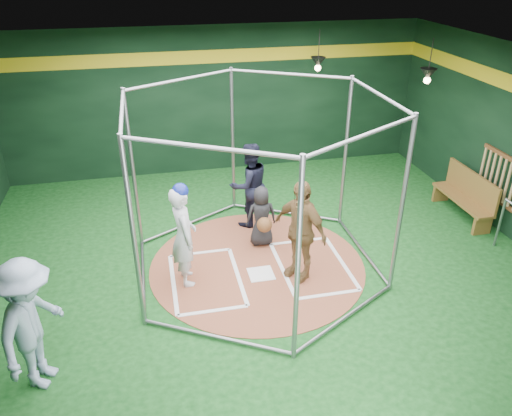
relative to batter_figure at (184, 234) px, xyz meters
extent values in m
cube|color=#0D3B12|center=(1.27, 0.19, -0.92)|extent=(10.00, 9.00, 0.02)
cube|color=black|center=(1.27, 0.19, 2.59)|extent=(10.00, 9.00, 0.02)
cube|color=black|center=(1.27, 4.69, 0.84)|extent=(10.00, 0.10, 3.50)
cube|color=black|center=(1.27, -4.31, 0.84)|extent=(10.00, 0.10, 3.50)
cube|color=gold|center=(1.27, 4.66, 1.89)|extent=(10.00, 0.01, 0.30)
cylinder|color=brown|center=(1.27, 0.19, -0.90)|extent=(3.80, 3.80, 0.01)
cube|color=white|center=(1.27, -0.11, -0.89)|extent=(0.43, 0.43, 0.01)
cube|color=white|center=(0.32, 0.79, -0.89)|extent=(1.10, 0.07, 0.01)
cube|color=white|center=(0.32, -0.91, -0.89)|extent=(1.10, 0.07, 0.01)
cube|color=white|center=(-0.23, -0.06, -0.89)|extent=(0.07, 1.70, 0.01)
cube|color=white|center=(0.87, -0.06, -0.89)|extent=(0.07, 1.70, 0.01)
cube|color=white|center=(2.22, 0.79, -0.89)|extent=(1.10, 0.07, 0.01)
cube|color=white|center=(2.22, -0.91, -0.89)|extent=(1.10, 0.07, 0.01)
cube|color=white|center=(1.67, -0.06, -0.89)|extent=(0.07, 1.70, 0.01)
cube|color=white|center=(2.77, -0.06, -0.89)|extent=(0.07, 1.70, 0.01)
cylinder|color=gray|center=(3.26, 1.34, 0.59)|extent=(0.07, 0.07, 3.00)
cylinder|color=gray|center=(1.27, 2.49, 0.59)|extent=(0.07, 0.07, 3.00)
cylinder|color=gray|center=(-0.73, 1.34, 0.59)|extent=(0.07, 0.07, 3.00)
cylinder|color=gray|center=(-0.73, -0.96, 0.59)|extent=(0.07, 0.07, 3.00)
cylinder|color=gray|center=(1.27, -2.11, 0.59)|extent=(0.07, 0.07, 3.00)
cylinder|color=gray|center=(3.26, -0.96, 0.59)|extent=(0.07, 0.07, 3.00)
cylinder|color=gray|center=(2.26, 1.91, 2.04)|extent=(2.02, 1.20, 0.06)
cylinder|color=gray|center=(2.26, 1.91, -0.86)|extent=(2.02, 1.20, 0.06)
cylinder|color=gray|center=(0.27, 1.91, 2.04)|extent=(2.02, 1.20, 0.06)
cylinder|color=gray|center=(0.27, 1.91, -0.86)|extent=(2.02, 1.20, 0.06)
cylinder|color=gray|center=(-0.73, 0.19, 2.04)|extent=(0.06, 2.30, 0.06)
cylinder|color=gray|center=(-0.73, 0.19, -0.86)|extent=(0.06, 2.30, 0.06)
cylinder|color=gray|center=(0.27, -1.54, 2.04)|extent=(2.02, 1.20, 0.06)
cylinder|color=gray|center=(0.27, -1.54, -0.86)|extent=(2.02, 1.20, 0.06)
cylinder|color=gray|center=(2.26, -1.54, 2.04)|extent=(2.02, 1.20, 0.06)
cylinder|color=gray|center=(2.26, -1.54, -0.86)|extent=(2.02, 1.20, 0.06)
cylinder|color=gray|center=(3.26, 0.19, 2.04)|extent=(0.06, 2.30, 0.06)
cylinder|color=gray|center=(3.26, 0.19, -0.86)|extent=(0.06, 2.30, 0.06)
cube|color=brown|center=(6.21, 0.59, 0.59)|extent=(0.05, 1.25, 0.08)
cube|color=brown|center=(6.21, 0.59, -0.31)|extent=(0.05, 1.25, 0.08)
cylinder|color=tan|center=(6.19, 0.35, 0.14)|extent=(0.06, 0.06, 0.85)
cylinder|color=tan|center=(6.19, 0.51, 0.14)|extent=(0.06, 0.06, 0.85)
cylinder|color=tan|center=(6.19, 0.67, 0.14)|extent=(0.06, 0.06, 0.85)
cylinder|color=tan|center=(6.19, 0.82, 0.14)|extent=(0.06, 0.06, 0.85)
cylinder|color=tan|center=(6.19, 0.98, 0.14)|extent=(0.06, 0.06, 0.85)
cylinder|color=tan|center=(6.19, 1.14, 0.14)|extent=(0.06, 0.06, 0.85)
cone|color=black|center=(3.47, 3.79, 1.84)|extent=(0.34, 0.34, 0.22)
sphere|color=#FFD899|center=(3.47, 3.79, 1.71)|extent=(0.14, 0.14, 0.14)
cylinder|color=black|center=(3.47, 3.79, 2.19)|extent=(0.02, 0.02, 0.70)
cone|color=black|center=(5.27, 2.19, 1.84)|extent=(0.34, 0.34, 0.22)
sphere|color=#FFD899|center=(5.27, 2.19, 1.71)|extent=(0.14, 0.14, 0.14)
cylinder|color=black|center=(5.27, 2.19, 2.19)|extent=(0.02, 0.02, 0.70)
imported|color=silver|center=(0.00, 0.00, -0.03)|extent=(0.48, 0.67, 1.73)
sphere|color=navy|center=(0.00, 0.00, 0.78)|extent=(0.26, 0.26, 0.26)
imported|color=#9F7744|center=(1.88, -0.27, -0.01)|extent=(0.94, 1.11, 1.78)
imported|color=black|center=(1.50, 0.89, -0.31)|extent=(0.57, 0.38, 1.17)
sphere|color=brown|center=(1.50, 0.64, -0.36)|extent=(0.28, 0.28, 0.28)
imported|color=black|center=(1.44, 1.69, -0.03)|extent=(0.99, 0.87, 1.72)
imported|color=#92A7C2|center=(-2.02, -1.80, 0.01)|extent=(1.04, 1.35, 1.84)
cube|color=brown|center=(5.82, 1.05, -0.51)|extent=(0.39, 1.69, 0.06)
cube|color=brown|center=(5.98, 1.05, -0.21)|extent=(0.06, 1.69, 0.56)
cube|color=brown|center=(5.82, 0.30, -0.72)|extent=(0.37, 0.07, 0.37)
cube|color=brown|center=(5.82, 1.80, -0.72)|extent=(0.37, 0.07, 0.37)
cylinder|color=gray|center=(5.82, -0.14, -0.41)|extent=(0.05, 0.05, 1.00)
camera|label=1|loc=(-0.36, -7.03, 4.12)|focal=35.00mm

